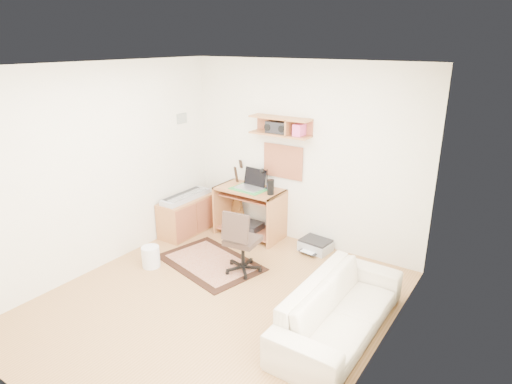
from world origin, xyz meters
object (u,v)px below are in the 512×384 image
Objects in this scene: desk at (250,212)px; cabinet at (186,216)px; sofa at (340,301)px; printer at (316,245)px; task_chair at (243,240)px.

cabinet is at bearing -151.91° from desk.
sofa is at bearing -34.47° from desk.
cabinet reaches higher than printer.
desk is at bearing 28.09° from cabinet.
task_chair reaches higher than cabinet.
task_chair is 1.23m from printer.
desk reaches higher than sofa.
cabinet is at bearing 153.43° from task_chair.
cabinet is (-1.43, 0.51, -0.16)m from task_chair.
printer is at bearing 4.51° from desk.
cabinet is (-0.87, -0.46, -0.10)m from desk.
cabinet is 2.16× the size of printer.
task_chair reaches higher than printer.
desk is at bearing -169.68° from printer.
desk is 1.14× the size of task_chair.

